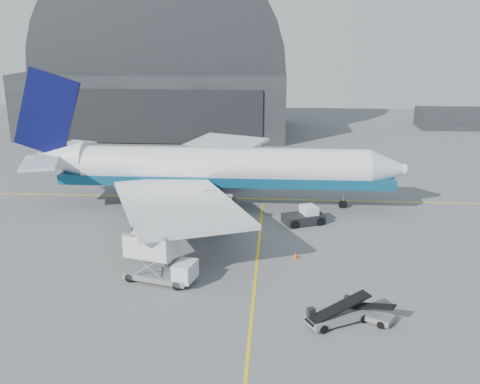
# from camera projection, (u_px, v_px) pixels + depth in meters

# --- Properties ---
(ground) EXTENTS (200.00, 200.00, 0.00)m
(ground) POSITION_uv_depth(u_px,v_px,m) (256.00, 270.00, 45.73)
(ground) COLOR #565659
(ground) RESTS_ON ground
(taxi_lines) EXTENTS (80.00, 42.12, 0.02)m
(taxi_lines) POSITION_uv_depth(u_px,v_px,m) (261.00, 220.00, 57.82)
(taxi_lines) COLOR gold
(taxi_lines) RESTS_ON ground
(hangar) EXTENTS (50.00, 28.30, 28.00)m
(hangar) POSITION_uv_depth(u_px,v_px,m) (160.00, 83.00, 106.42)
(hangar) COLOR black
(hangar) RESTS_ON ground
(distant_bldg_a) EXTENTS (14.00, 8.00, 4.00)m
(distant_bldg_a) POSITION_uv_depth(u_px,v_px,m) (452.00, 128.00, 111.88)
(distant_bldg_a) COLOR black
(distant_bldg_a) RESTS_ON ground
(airliner) EXTENTS (45.34, 43.97, 15.91)m
(airliner) POSITION_uv_depth(u_px,v_px,m) (209.00, 168.00, 61.36)
(airliner) COLOR white
(airliner) RESTS_ON ground
(catering_truck) EXTENTS (6.27, 3.65, 4.06)m
(catering_truck) POSITION_uv_depth(u_px,v_px,m) (157.00, 258.00, 43.15)
(catering_truck) COLOR gray
(catering_truck) RESTS_ON ground
(pushback_tug) EXTENTS (4.75, 3.74, 1.94)m
(pushback_tug) POSITION_uv_depth(u_px,v_px,m) (304.00, 217.00, 56.49)
(pushback_tug) COLOR black
(pushback_tug) RESTS_ON ground
(belt_loader_a) EXTENTS (4.76, 3.55, 1.85)m
(belt_loader_a) POSITION_uv_depth(u_px,v_px,m) (337.00, 316.00, 37.28)
(belt_loader_a) COLOR gray
(belt_loader_a) RESTS_ON ground
(belt_loader_b) EXTENTS (4.00, 3.11, 1.57)m
(belt_loader_b) POSITION_uv_depth(u_px,v_px,m) (365.00, 312.00, 37.93)
(belt_loader_b) COLOR gray
(belt_loader_b) RESTS_ON ground
(traffic_cone) EXTENTS (0.41, 0.41, 0.60)m
(traffic_cone) POSITION_uv_depth(u_px,v_px,m) (295.00, 255.00, 47.93)
(traffic_cone) COLOR #FB4707
(traffic_cone) RESTS_ON ground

